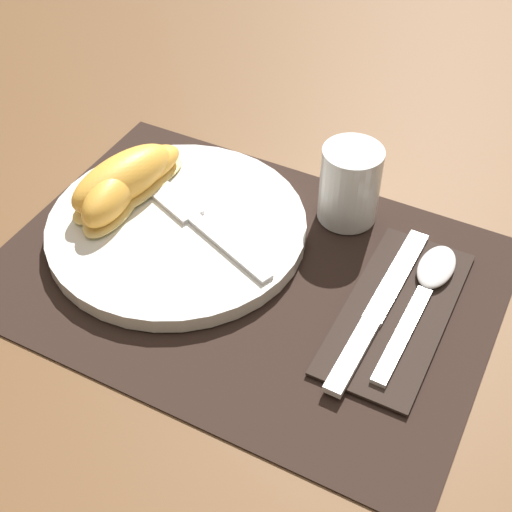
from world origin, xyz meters
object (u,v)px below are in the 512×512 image
(spoon, at_px, (428,284))
(citrus_wedge_2, at_px, (111,197))
(knife, at_px, (378,310))
(citrus_wedge_0, at_px, (135,175))
(citrus_wedge_1, at_px, (123,180))
(plate, at_px, (177,227))
(juice_glass, at_px, (349,188))
(fork, at_px, (198,222))

(spoon, relative_size, citrus_wedge_2, 1.83)
(knife, distance_m, citrus_wedge_0, 0.30)
(citrus_wedge_1, relative_size, citrus_wedge_2, 1.39)
(plate, height_order, spoon, plate)
(juice_glass, distance_m, citrus_wedge_2, 0.24)
(plate, xyz_separation_m, knife, (0.22, -0.01, -0.00))
(citrus_wedge_0, xyz_separation_m, citrus_wedge_1, (-0.00, -0.02, 0.01))
(fork, xyz_separation_m, citrus_wedge_1, (-0.09, 0.00, 0.02))
(spoon, distance_m, citrus_wedge_1, 0.33)
(fork, bearing_deg, juice_glass, 38.72)
(spoon, distance_m, citrus_wedge_0, 0.32)
(fork, bearing_deg, citrus_wedge_2, -165.31)
(spoon, bearing_deg, citrus_wedge_1, -174.50)
(juice_glass, relative_size, fork, 0.47)
(citrus_wedge_1, bearing_deg, plate, -8.65)
(plate, height_order, citrus_wedge_1, citrus_wedge_1)
(plate, xyz_separation_m, spoon, (0.25, 0.04, -0.00))
(knife, distance_m, citrus_wedge_1, 0.29)
(juice_glass, height_order, spoon, juice_glass)
(plate, distance_m, citrus_wedge_2, 0.07)
(citrus_wedge_0, height_order, citrus_wedge_1, citrus_wedge_1)
(knife, bearing_deg, spoon, 58.57)
(plate, height_order, fork, fork)
(citrus_wedge_1, bearing_deg, juice_glass, 23.93)
(knife, bearing_deg, citrus_wedge_0, 172.29)
(plate, distance_m, fork, 0.03)
(citrus_wedge_0, relative_size, citrus_wedge_1, 0.94)
(spoon, bearing_deg, citrus_wedge_0, -177.96)
(spoon, relative_size, fork, 1.03)
(citrus_wedge_0, bearing_deg, citrus_wedge_2, -86.66)
(citrus_wedge_1, height_order, citrus_wedge_2, citrus_wedge_1)
(fork, height_order, citrus_wedge_2, citrus_wedge_2)
(citrus_wedge_0, bearing_deg, juice_glass, 19.48)
(citrus_wedge_0, height_order, citrus_wedge_2, citrus_wedge_2)
(juice_glass, bearing_deg, citrus_wedge_0, -160.52)
(plate, distance_m, juice_glass, 0.18)
(citrus_wedge_1, bearing_deg, fork, -1.96)
(citrus_wedge_2, bearing_deg, citrus_wedge_1, 97.41)
(juice_glass, bearing_deg, citrus_wedge_2, -150.07)
(citrus_wedge_2, bearing_deg, fork, 14.69)
(fork, relative_size, citrus_wedge_2, 1.77)
(knife, xyz_separation_m, spoon, (0.03, 0.05, 0.00))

